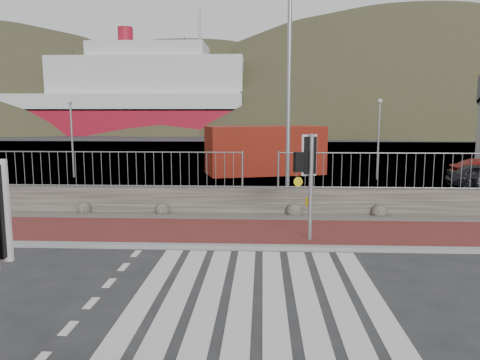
# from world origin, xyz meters

# --- Properties ---
(ground) EXTENTS (220.00, 220.00, 0.00)m
(ground) POSITION_xyz_m (0.00, 0.00, 0.00)
(ground) COLOR #28282B
(ground) RESTS_ON ground
(sidewalk_far) EXTENTS (40.00, 3.00, 0.08)m
(sidewalk_far) POSITION_xyz_m (0.00, 4.50, 0.04)
(sidewalk_far) COLOR maroon
(sidewalk_far) RESTS_ON ground
(kerb_far) EXTENTS (40.00, 0.25, 0.12)m
(kerb_far) POSITION_xyz_m (0.00, 3.00, 0.05)
(kerb_far) COLOR gray
(kerb_far) RESTS_ON ground
(zebra_crossing) EXTENTS (4.62, 5.60, 0.01)m
(zebra_crossing) POSITION_xyz_m (-0.00, 0.00, 0.01)
(zebra_crossing) COLOR silver
(zebra_crossing) RESTS_ON ground
(gravel_strip) EXTENTS (40.00, 1.50, 0.06)m
(gravel_strip) POSITION_xyz_m (0.00, 6.50, 0.03)
(gravel_strip) COLOR #59544C
(gravel_strip) RESTS_ON ground
(stone_wall) EXTENTS (40.00, 0.60, 0.90)m
(stone_wall) POSITION_xyz_m (0.00, 7.30, 0.45)
(stone_wall) COLOR #433E37
(stone_wall) RESTS_ON ground
(railing) EXTENTS (18.07, 0.07, 1.22)m
(railing) POSITION_xyz_m (0.00, 7.15, 1.82)
(railing) COLOR gray
(railing) RESTS_ON stone_wall
(quay) EXTENTS (120.00, 40.00, 0.50)m
(quay) POSITION_xyz_m (0.00, 27.90, 0.00)
(quay) COLOR #4C4C4F
(quay) RESTS_ON ground
(water) EXTENTS (220.00, 50.00, 0.05)m
(water) POSITION_xyz_m (0.00, 62.90, 0.00)
(water) COLOR #3F4C54
(water) RESTS_ON ground
(ferry) EXTENTS (50.00, 16.00, 20.00)m
(ferry) POSITION_xyz_m (-24.65, 67.90, 5.36)
(ferry) COLOR maroon
(ferry) RESTS_ON ground
(hills_backdrop) EXTENTS (254.00, 90.00, 100.00)m
(hills_backdrop) POSITION_xyz_m (6.74, 87.90, -23.05)
(hills_backdrop) COLOR #343721
(hills_backdrop) RESTS_ON ground
(traffic_signal_far) EXTENTS (0.71, 0.41, 2.88)m
(traffic_signal_far) POSITION_xyz_m (1.30, 3.73, 2.08)
(traffic_signal_far) COLOR gray
(traffic_signal_far) RESTS_ON ground
(streetlight) EXTENTS (1.75, 0.79, 8.59)m
(streetlight) POSITION_xyz_m (1.10, 8.05, 4.83)
(streetlight) COLOR gray
(streetlight) RESTS_ON ground
(shipping_container) EXTENTS (6.92, 4.36, 2.68)m
(shipping_container) POSITION_xyz_m (0.19, 17.92, 1.34)
(shipping_container) COLOR maroon
(shipping_container) RESTS_ON ground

